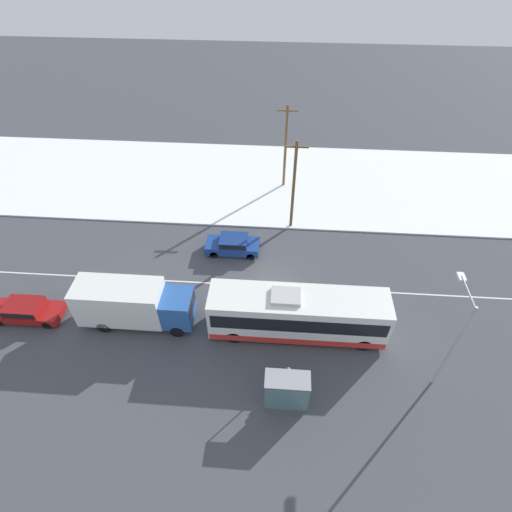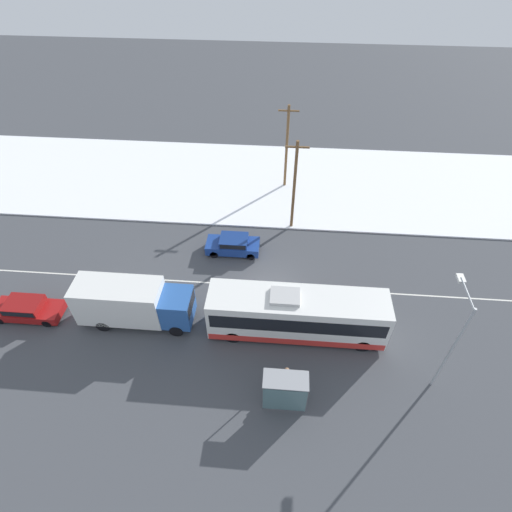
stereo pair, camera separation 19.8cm
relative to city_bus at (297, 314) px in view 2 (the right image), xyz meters
name	(u,v)px [view 2 (the right image)]	position (x,y,z in m)	size (l,w,h in m)	color
ground_plane	(270,286)	(-1.88, 3.80, -1.71)	(120.00, 120.00, 0.00)	#424449
snow_lot	(278,182)	(-1.88, 17.54, -1.65)	(80.00, 14.13, 0.12)	white
lane_marking_center	(270,286)	(-1.88, 3.80, -1.71)	(60.00, 0.12, 0.00)	silver
city_bus	(297,314)	(0.00, 0.00, 0.00)	(11.18, 2.57, 3.51)	white
box_truck	(132,302)	(-10.66, 0.07, 0.09)	(7.49, 2.30, 3.27)	silver
sedan_car	(233,244)	(-4.99, 7.33, -0.93)	(4.18, 1.80, 1.43)	navy
parked_car_near_truck	(27,308)	(-18.06, -0.17, -0.96)	(4.58, 1.80, 1.35)	maroon
pedestrian_at_stop	(286,375)	(-0.53, -3.95, -0.60)	(0.65, 0.29, 1.81)	#23232D
bus_shelter	(285,391)	(-0.60, -5.20, -0.05)	(2.46, 1.20, 2.40)	gray
streetlamp	(454,332)	(8.06, -2.67, 2.74)	(0.36, 2.54, 7.01)	#9EA3A8
utility_pole_roadside	(294,185)	(-0.44, 10.84, 2.46)	(1.80, 0.24, 7.97)	brown
utility_pole_snowlot	(287,146)	(-1.19, 17.05, 2.46)	(1.80, 0.24, 7.98)	brown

